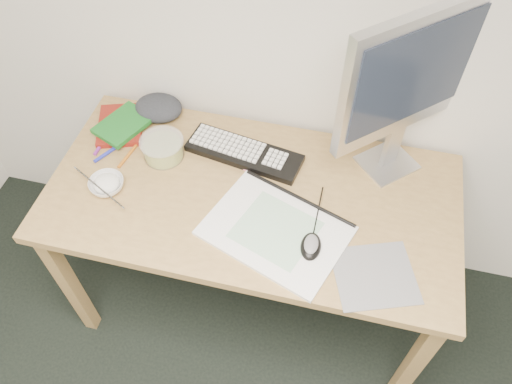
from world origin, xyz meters
TOP-DOWN VIEW (x-y plane):
  - desk at (-0.34, 1.43)m, footprint 1.40×0.70m
  - mousepad at (0.10, 1.21)m, footprint 0.30×0.29m
  - sketchpad at (-0.23, 1.30)m, footprint 0.51×0.44m
  - keyboard at (-0.41, 1.60)m, footprint 0.44×0.20m
  - monitor at (0.10, 1.68)m, footprint 0.41×0.39m
  - mouse at (-0.11, 1.26)m, footprint 0.07×0.11m
  - rice_bowl at (-0.82, 1.34)m, footprint 0.15×0.15m
  - chopsticks at (-0.83, 1.31)m, footprint 0.24×0.14m
  - fruit_tub at (-0.69, 1.53)m, footprint 0.17×0.17m
  - book_red at (-0.90, 1.63)m, footprint 0.22×0.26m
  - book_green at (-0.88, 1.61)m, footprint 0.21×0.24m
  - cloth_lump at (-0.78, 1.73)m, footprint 0.17×0.15m
  - pencil_pink at (-0.34, 1.50)m, footprint 0.15×0.09m
  - pencil_tan at (-0.26, 1.43)m, footprint 0.17×0.06m
  - pencil_black at (-0.27, 1.45)m, footprint 0.17×0.01m
  - marker_blue at (-0.88, 1.49)m, footprint 0.08×0.13m
  - marker_orange at (-0.81, 1.49)m, footprint 0.03×0.12m
  - marker_purple at (-0.93, 1.54)m, footprint 0.02×0.14m

SIDE VIEW (x-z plane):
  - desk at x=-0.34m, z-range 0.29..1.04m
  - mousepad at x=0.10m, z-range 0.75..0.75m
  - pencil_black at x=-0.27m, z-range 0.75..0.76m
  - pencil_pink at x=-0.34m, z-range 0.75..0.76m
  - pencil_tan at x=-0.26m, z-range 0.75..0.76m
  - marker_orange at x=-0.81m, z-range 0.75..0.76m
  - sketchpad at x=-0.23m, z-range 0.75..0.76m
  - marker_blue at x=-0.88m, z-range 0.75..0.76m
  - marker_purple at x=-0.93m, z-range 0.75..0.76m
  - book_red at x=-0.90m, z-range 0.75..0.77m
  - keyboard at x=-0.41m, z-range 0.75..0.77m
  - rice_bowl at x=-0.82m, z-range 0.75..0.79m
  - mouse at x=-0.11m, z-range 0.76..0.80m
  - book_green at x=-0.88m, z-range 0.77..0.79m
  - cloth_lump at x=-0.78m, z-range 0.75..0.81m
  - fruit_tub at x=-0.69m, z-range 0.75..0.83m
  - chopsticks at x=-0.83m, z-range 0.78..0.80m
  - monitor at x=0.10m, z-range 0.83..1.44m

